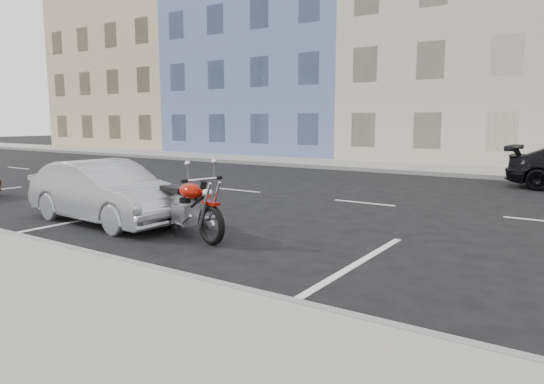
{
  "coord_description": "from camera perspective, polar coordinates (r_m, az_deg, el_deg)",
  "views": [
    {
      "loc": [
        2.74,
        -11.22,
        2.05
      ],
      "look_at": [
        -1.95,
        -4.22,
        0.8
      ],
      "focal_mm": 32.0,
      "sensor_mm": 36.0,
      "label": 1
    }
  ],
  "objects": [
    {
      "name": "sidewalk_far",
      "position": [
        21.46,
        12.55,
        2.95
      ],
      "size": [
        80.0,
        3.4,
        0.15
      ],
      "primitive_type": "cube",
      "color": "gray",
      "rests_on": "ground"
    },
    {
      "name": "bldg_cream",
      "position": [
        28.17,
        24.75,
        15.23
      ],
      "size": [
        12.0,
        12.0,
        11.5
      ],
      "primitive_type": "cube",
      "color": "beige",
      "rests_on": "ground"
    },
    {
      "name": "ground",
      "position": [
        11.73,
        19.79,
        -2.13
      ],
      "size": [
        120.0,
        120.0,
        0.0
      ],
      "primitive_type": "plane",
      "color": "black",
      "rests_on": "ground"
    },
    {
      "name": "bldg_far_west",
      "position": [
        39.99,
        -12.74,
        13.9
      ],
      "size": [
        12.0,
        12.0,
        12.0
      ],
      "primitive_type": "cube",
      "color": "#C3B387",
      "rests_on": "ground"
    },
    {
      "name": "motorcycle",
      "position": [
        8.01,
        -7.07,
        -2.79
      ],
      "size": [
        2.15,
        0.88,
        1.1
      ],
      "rotation": [
        0.0,
        0.0,
        -0.25
      ],
      "color": "black",
      "rests_on": "ground"
    },
    {
      "name": "bldg_blue",
      "position": [
        32.52,
        2.59,
        16.29
      ],
      "size": [
        12.0,
        12.0,
        13.0
      ],
      "primitive_type": "cube",
      "color": "#5D71A3",
      "rests_on": "ground"
    },
    {
      "name": "curb_near",
      "position": [
        9.03,
        -26.97,
        -5.1
      ],
      "size": [
        80.0,
        0.12,
        0.16
      ],
      "primitive_type": "cube",
      "color": "gray",
      "rests_on": "ground"
    },
    {
      "name": "curb_far",
      "position": [
        19.9,
        10.76,
        2.6
      ],
      "size": [
        80.0,
        0.12,
        0.16
      ],
      "primitive_type": "cube",
      "color": "gray",
      "rests_on": "ground"
    },
    {
      "name": "sedan_silver",
      "position": [
        10.29,
        -18.99,
        0.0
      ],
      "size": [
        3.86,
        1.56,
        1.25
      ],
      "primitive_type": "imported",
      "rotation": [
        0.0,
        0.0,
        1.51
      ],
      "color": "#A4A6AB",
      "rests_on": "ground"
    }
  ]
}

